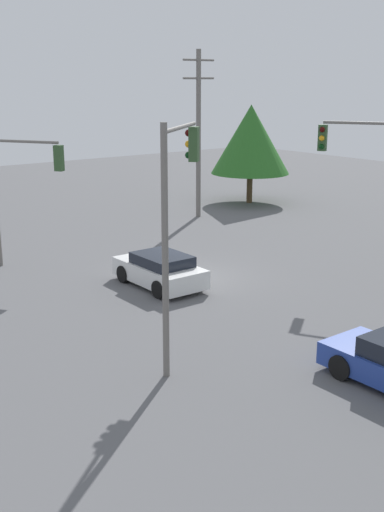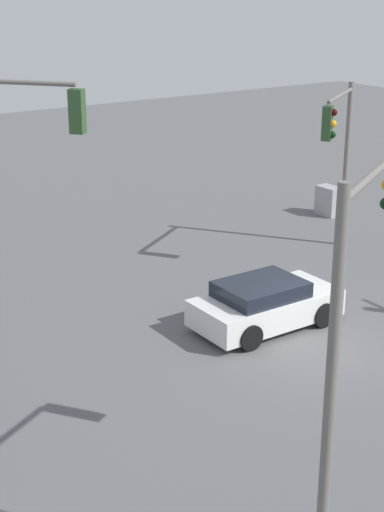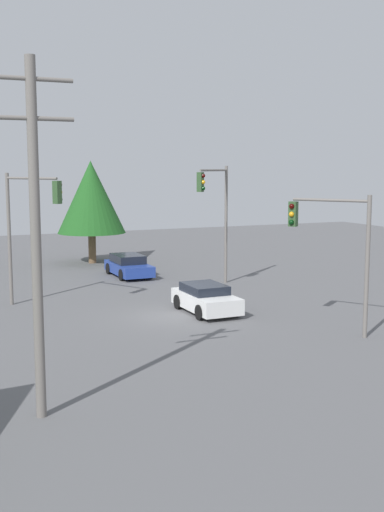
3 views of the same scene
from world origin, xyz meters
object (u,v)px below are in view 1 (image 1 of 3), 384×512
at_px(traffic_signal_cross, 177,200).
at_px(traffic_signal_aux, 375,170).
at_px(sedan_white, 160,270).
at_px(traffic_signal_main, 22,179).

height_order(traffic_signal_cross, traffic_signal_aux, traffic_signal_cross).
bearing_deg(sedan_white, traffic_signal_main, 119.45).
distance_m(traffic_signal_main, traffic_signal_aux, 14.55).
bearing_deg(traffic_signal_cross, traffic_signal_aux, -31.96).
height_order(sedan_white, traffic_signal_aux, traffic_signal_aux).
bearing_deg(traffic_signal_main, traffic_signal_aux, 13.68).
relative_size(traffic_signal_main, traffic_signal_aux, 0.88).
xyz_separation_m(traffic_signal_main, traffic_signal_aux, (10.59, -9.96, 0.55)).
xyz_separation_m(traffic_signal_main, traffic_signal_cross, (-0.30, -11.46, 0.77)).
xyz_separation_m(sedan_white, traffic_signal_cross, (-3.45, -5.86, 4.04)).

